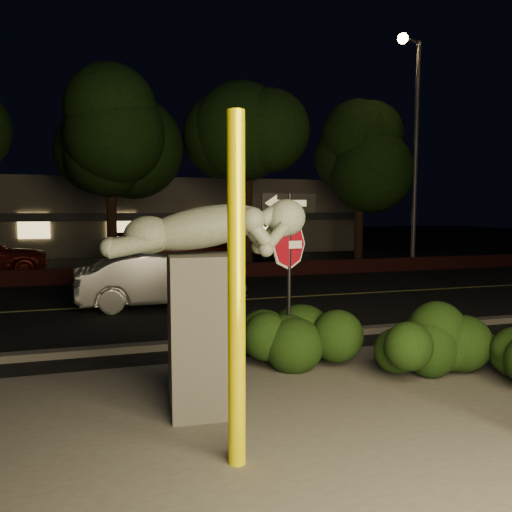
% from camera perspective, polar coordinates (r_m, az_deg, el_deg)
% --- Properties ---
extents(ground, '(90.00, 90.00, 0.00)m').
position_cam_1_polar(ground, '(16.01, -6.90, -3.27)').
color(ground, black).
rests_on(ground, ground).
extents(patio, '(14.00, 6.00, 0.02)m').
position_cam_1_polar(patio, '(5.82, 12.66, -19.11)').
color(patio, '#4C4944').
rests_on(patio, ground).
extents(road, '(80.00, 8.00, 0.01)m').
position_cam_1_polar(road, '(13.10, -4.69, -5.18)').
color(road, black).
rests_on(road, ground).
extents(lane_marking, '(80.00, 0.12, 0.00)m').
position_cam_1_polar(lane_marking, '(13.10, -4.69, -5.12)').
color(lane_marking, '#ADA745').
rests_on(lane_marking, road).
extents(curb, '(80.00, 0.25, 0.12)m').
position_cam_1_polar(curb, '(9.21, 0.61, -9.38)').
color(curb, '#4C4944').
rests_on(curb, ground).
extents(brick_wall, '(40.00, 0.35, 0.50)m').
position_cam_1_polar(brick_wall, '(17.24, -7.63, -1.82)').
color(brick_wall, '#491717').
rests_on(brick_wall, ground).
extents(parking_lot, '(40.00, 12.00, 0.01)m').
position_cam_1_polar(parking_lot, '(22.88, -9.83, -0.68)').
color(parking_lot, black).
rests_on(parking_lot, ground).
extents(building, '(22.00, 10.20, 4.00)m').
position_cam_1_polar(building, '(30.71, -11.64, 4.56)').
color(building, '#666151').
rests_on(building, ground).
extents(tree_far_b, '(5.20, 5.20, 8.41)m').
position_cam_1_polar(tree_far_b, '(19.15, -16.50, 16.17)').
color(tree_far_b, black).
rests_on(tree_far_b, ground).
extents(tree_far_c, '(4.80, 4.80, 7.84)m').
position_cam_1_polar(tree_far_c, '(19.38, -0.97, 15.09)').
color(tree_far_c, black).
rests_on(tree_far_c, ground).
extents(tree_far_d, '(4.40, 4.40, 7.42)m').
position_cam_1_polar(tree_far_d, '(21.65, 11.87, 13.30)').
color(tree_far_d, black).
rests_on(tree_far_d, ground).
extents(yellow_pole_left, '(0.16, 0.16, 3.29)m').
position_cam_1_polar(yellow_pole_left, '(4.58, -2.25, -4.28)').
color(yellow_pole_left, '#FFF100').
rests_on(yellow_pole_left, ground).
extents(signpost, '(0.89, 0.16, 2.64)m').
position_cam_1_polar(signpost, '(7.40, 3.83, 1.24)').
color(signpost, black).
rests_on(signpost, ground).
extents(sculpture, '(2.37, 0.78, 2.53)m').
position_cam_1_polar(sculpture, '(5.82, -5.90, -3.05)').
color(sculpture, '#4C4944').
rests_on(sculpture, ground).
extents(hedge_center, '(1.99, 0.97, 1.03)m').
position_cam_1_polar(hedge_center, '(7.69, 5.81, -8.89)').
color(hedge_center, black).
rests_on(hedge_center, ground).
extents(hedge_right, '(2.04, 1.56, 1.19)m').
position_cam_1_polar(hedge_right, '(7.64, 19.31, -8.66)').
color(hedge_right, black).
rests_on(hedge_right, ground).
extents(streetlight, '(1.28, 0.70, 9.00)m').
position_cam_1_polar(streetlight, '(21.15, 17.55, 13.18)').
color(streetlight, '#48494D').
rests_on(streetlight, ground).
extents(silver_sedan, '(4.16, 1.74, 1.34)m').
position_cam_1_polar(silver_sedan, '(12.56, -10.89, -2.65)').
color(silver_sedan, '#B0B0B5').
rests_on(silver_sedan, ground).
extents(parked_car_darkred, '(5.43, 2.46, 1.54)m').
position_cam_1_polar(parked_car_darkred, '(20.16, -8.04, 0.71)').
color(parked_car_darkred, '#47130C').
rests_on(parked_car_darkred, ground).
extents(parked_car_dark, '(5.19, 3.99, 1.31)m').
position_cam_1_polar(parked_car_dark, '(21.54, -2.00, 0.75)').
color(parked_car_dark, black).
rests_on(parked_car_dark, ground).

